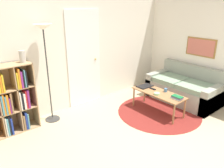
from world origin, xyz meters
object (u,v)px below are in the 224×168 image
at_px(coffee_table, 158,94).
at_px(laptop, 145,86).
at_px(couch, 185,89).
at_px(bowl, 157,94).
at_px(floor_lamp, 44,41).
at_px(cup, 166,90).
at_px(bookshelf, 6,102).
at_px(vase_on_shelf, 22,56).

relative_size(coffee_table, laptop, 3.27).
relative_size(couch, bowl, 13.41).
distance_m(floor_lamp, laptop, 2.32).
bearing_deg(bowl, coffee_table, 24.07).
bearing_deg(laptop, cup, -78.20).
relative_size(bookshelf, bowl, 10.24).
height_order(floor_lamp, coffee_table, floor_lamp).
xyz_separation_m(bookshelf, laptop, (2.68, -0.79, -0.13)).
xyz_separation_m(coffee_table, bowl, (-0.12, -0.05, 0.07)).
height_order(bookshelf, vase_on_shelf, vase_on_shelf).
relative_size(floor_lamp, coffee_table, 1.63).
bearing_deg(vase_on_shelf, cup, -28.12).
distance_m(floor_lamp, couch, 3.35).
bearing_deg(couch, bowl, -177.76).
xyz_separation_m(floor_lamp, cup, (2.01, -1.22, -1.09)).
bearing_deg(coffee_table, laptop, 85.39).
distance_m(couch, vase_on_shelf, 3.63).
bearing_deg(bookshelf, bowl, -26.48).
height_order(floor_lamp, couch, floor_lamp).
height_order(couch, coffee_table, couch).
xyz_separation_m(coffee_table, cup, (0.14, -0.08, 0.09)).
bearing_deg(bookshelf, couch, -18.47).
bearing_deg(bookshelf, coffee_table, -24.46).
bearing_deg(laptop, bookshelf, 163.52).
height_order(bookshelf, couch, bookshelf).
bearing_deg(vase_on_shelf, floor_lamp, -9.57).
bearing_deg(floor_lamp, bookshelf, 175.23).
height_order(bowl, vase_on_shelf, vase_on_shelf).
bearing_deg(bowl, bookshelf, 153.52).
distance_m(coffee_table, bowl, 0.15).
relative_size(bookshelf, coffee_table, 1.08).
bearing_deg(cup, bowl, 175.03).
xyz_separation_m(floor_lamp, coffee_table, (1.87, -1.14, -1.17)).
height_order(couch, laptop, couch).
height_order(bookshelf, floor_lamp, floor_lamp).
distance_m(bookshelf, laptop, 2.80).
bearing_deg(vase_on_shelf, bowl, -30.46).
height_order(floor_lamp, bowl, floor_lamp).
xyz_separation_m(laptop, bowl, (-0.15, -0.47, 0.01)).
xyz_separation_m(laptop, cup, (0.10, -0.49, 0.03)).
xyz_separation_m(floor_lamp, couch, (2.86, -1.15, -1.30)).
height_order(cup, vase_on_shelf, vase_on_shelf).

